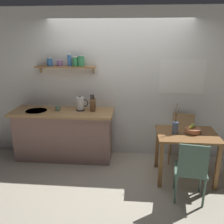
{
  "coord_description": "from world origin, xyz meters",
  "views": [
    {
      "loc": [
        0.25,
        -3.73,
        2.21
      ],
      "look_at": [
        -0.1,
        0.25,
        0.95
      ],
      "focal_mm": 38.71,
      "sensor_mm": 36.0,
      "label": 1
    }
  ],
  "objects_px": {
    "twig_vase": "(175,127)",
    "coffee_mug_by_sink": "(58,108)",
    "dining_table": "(186,141)",
    "dining_chair_far": "(182,135)",
    "electric_kettle": "(81,104)",
    "fruit_bowl": "(193,130)",
    "knife_block": "(93,104)",
    "dining_chair_near": "(191,169)"
  },
  "relations": [
    {
      "from": "dining_chair_far",
      "to": "knife_block",
      "type": "xyz_separation_m",
      "value": [
        -1.61,
        -0.07,
        0.56
      ]
    },
    {
      "from": "dining_chair_far",
      "to": "electric_kettle",
      "type": "height_order",
      "value": "electric_kettle"
    },
    {
      "from": "dining_chair_near",
      "to": "coffee_mug_by_sink",
      "type": "bearing_deg",
      "value": 152.92
    },
    {
      "from": "dining_table",
      "to": "dining_chair_far",
      "type": "relative_size",
      "value": 1.06
    },
    {
      "from": "dining_chair_near",
      "to": "fruit_bowl",
      "type": "height_order",
      "value": "fruit_bowl"
    },
    {
      "from": "dining_table",
      "to": "fruit_bowl",
      "type": "bearing_deg",
      "value": 18.96
    },
    {
      "from": "dining_chair_near",
      "to": "electric_kettle",
      "type": "height_order",
      "value": "electric_kettle"
    },
    {
      "from": "dining_table",
      "to": "fruit_bowl",
      "type": "height_order",
      "value": "fruit_bowl"
    },
    {
      "from": "twig_vase",
      "to": "dining_chair_far",
      "type": "bearing_deg",
      "value": 68.18
    },
    {
      "from": "twig_vase",
      "to": "coffee_mug_by_sink",
      "type": "height_order",
      "value": "twig_vase"
    },
    {
      "from": "dining_chair_far",
      "to": "coffee_mug_by_sink",
      "type": "relative_size",
      "value": 7.33
    },
    {
      "from": "dining_chair_far",
      "to": "fruit_bowl",
      "type": "relative_size",
      "value": 3.7
    },
    {
      "from": "dining_table",
      "to": "electric_kettle",
      "type": "bearing_deg",
      "value": 162.78
    },
    {
      "from": "dining_chair_near",
      "to": "fruit_bowl",
      "type": "relative_size",
      "value": 3.84
    },
    {
      "from": "dining_chair_far",
      "to": "twig_vase",
      "type": "relative_size",
      "value": 1.81
    },
    {
      "from": "coffee_mug_by_sink",
      "to": "dining_chair_far",
      "type": "bearing_deg",
      "value": 2.64
    },
    {
      "from": "dining_chair_near",
      "to": "knife_block",
      "type": "height_order",
      "value": "knife_block"
    },
    {
      "from": "coffee_mug_by_sink",
      "to": "electric_kettle",
      "type": "bearing_deg",
      "value": 8.71
    },
    {
      "from": "dining_table",
      "to": "dining_chair_near",
      "type": "distance_m",
      "value": 0.62
    },
    {
      "from": "fruit_bowl",
      "to": "knife_block",
      "type": "bearing_deg",
      "value": 163.18
    },
    {
      "from": "dining_table",
      "to": "electric_kettle",
      "type": "relative_size",
      "value": 3.54
    },
    {
      "from": "dining_table",
      "to": "twig_vase",
      "type": "distance_m",
      "value": 0.31
    },
    {
      "from": "dining_chair_far",
      "to": "knife_block",
      "type": "relative_size",
      "value": 2.82
    },
    {
      "from": "twig_vase",
      "to": "knife_block",
      "type": "distance_m",
      "value": 1.48
    },
    {
      "from": "twig_vase",
      "to": "coffee_mug_by_sink",
      "type": "distance_m",
      "value": 2.07
    },
    {
      "from": "twig_vase",
      "to": "knife_block",
      "type": "xyz_separation_m",
      "value": [
        -1.36,
        0.55,
        0.18
      ]
    },
    {
      "from": "twig_vase",
      "to": "coffee_mug_by_sink",
      "type": "xyz_separation_m",
      "value": [
        -2.0,
        0.51,
        0.1
      ]
    },
    {
      "from": "dining_table",
      "to": "dining_chair_far",
      "type": "distance_m",
      "value": 0.61
    },
    {
      "from": "fruit_bowl",
      "to": "twig_vase",
      "type": "xyz_separation_m",
      "value": [
        -0.28,
        -0.05,
        0.05
      ]
    },
    {
      "from": "dining_table",
      "to": "twig_vase",
      "type": "relative_size",
      "value": 1.91
    },
    {
      "from": "dining_table",
      "to": "electric_kettle",
      "type": "xyz_separation_m",
      "value": [
        -1.78,
        0.55,
        0.41
      ]
    },
    {
      "from": "dining_table",
      "to": "fruit_bowl",
      "type": "relative_size",
      "value": 3.91
    },
    {
      "from": "dining_chair_near",
      "to": "twig_vase",
      "type": "relative_size",
      "value": 1.88
    },
    {
      "from": "dining_table",
      "to": "dining_chair_far",
      "type": "xyz_separation_m",
      "value": [
        0.05,
        0.59,
        -0.14
      ]
    },
    {
      "from": "dining_chair_far",
      "to": "fruit_bowl",
      "type": "distance_m",
      "value": 0.66
    },
    {
      "from": "fruit_bowl",
      "to": "coffee_mug_by_sink",
      "type": "distance_m",
      "value": 2.33
    },
    {
      "from": "dining_table",
      "to": "electric_kettle",
      "type": "distance_m",
      "value": 1.91
    },
    {
      "from": "dining_chair_far",
      "to": "twig_vase",
      "type": "bearing_deg",
      "value": -111.82
    },
    {
      "from": "knife_block",
      "to": "dining_chair_far",
      "type": "bearing_deg",
      "value": 2.46
    },
    {
      "from": "dining_chair_near",
      "to": "dining_chair_far",
      "type": "distance_m",
      "value": 1.2
    },
    {
      "from": "fruit_bowl",
      "to": "coffee_mug_by_sink",
      "type": "bearing_deg",
      "value": 168.52
    },
    {
      "from": "fruit_bowl",
      "to": "electric_kettle",
      "type": "bearing_deg",
      "value": 164.33
    }
  ]
}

